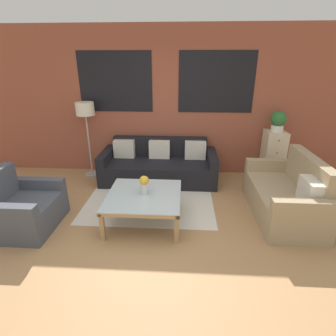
% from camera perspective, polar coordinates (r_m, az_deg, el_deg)
% --- Properties ---
extents(ground_plane, '(16.00, 16.00, 0.00)m').
position_cam_1_polar(ground_plane, '(3.50, -3.31, -15.85)').
color(ground_plane, '#AD7F51').
extents(wall_back_brick, '(8.40, 0.09, 2.80)m').
position_cam_1_polar(wall_back_brick, '(5.24, -0.53, 13.92)').
color(wall_back_brick, brown).
rests_on(wall_back_brick, ground_plane).
extents(rug, '(2.08, 1.69, 0.00)m').
position_cam_1_polar(rug, '(4.47, -3.86, -6.67)').
color(rug, silver).
rests_on(rug, ground_plane).
extents(couch_dark, '(2.17, 0.88, 0.78)m').
position_cam_1_polar(couch_dark, '(5.07, -1.97, 0.45)').
color(couch_dark, black).
rests_on(couch_dark, ground_plane).
extents(settee_vintage, '(0.80, 1.56, 0.92)m').
position_cam_1_polar(settee_vintage, '(4.27, 24.32, -5.60)').
color(settee_vintage, tan).
rests_on(settee_vintage, ground_plane).
extents(armchair_corner, '(0.80, 0.92, 0.84)m').
position_cam_1_polar(armchair_corner, '(4.15, -29.05, -7.78)').
color(armchair_corner, '#474C56').
rests_on(armchair_corner, ground_plane).
extents(coffee_table, '(1.03, 1.03, 0.43)m').
position_cam_1_polar(coffee_table, '(3.73, -5.23, -6.47)').
color(coffee_table, silver).
rests_on(coffee_table, ground_plane).
extents(floor_lamp, '(0.34, 0.34, 1.46)m').
position_cam_1_polar(floor_lamp, '(5.28, -17.52, 11.24)').
color(floor_lamp, '#B2B2B7').
rests_on(floor_lamp, ground_plane).
extents(drawer_cabinet, '(0.38, 0.42, 0.95)m').
position_cam_1_polar(drawer_cabinet, '(5.46, 21.82, 2.57)').
color(drawer_cabinet, beige).
rests_on(drawer_cabinet, ground_plane).
extents(potted_plant, '(0.28, 0.28, 0.38)m').
position_cam_1_polar(potted_plant, '(5.29, 22.85, 9.49)').
color(potted_plant, silver).
rests_on(potted_plant, drawer_cabinet).
extents(flower_vase, '(0.14, 0.14, 0.27)m').
position_cam_1_polar(flower_vase, '(3.65, -5.19, -3.34)').
color(flower_vase, silver).
rests_on(flower_vase, coffee_table).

